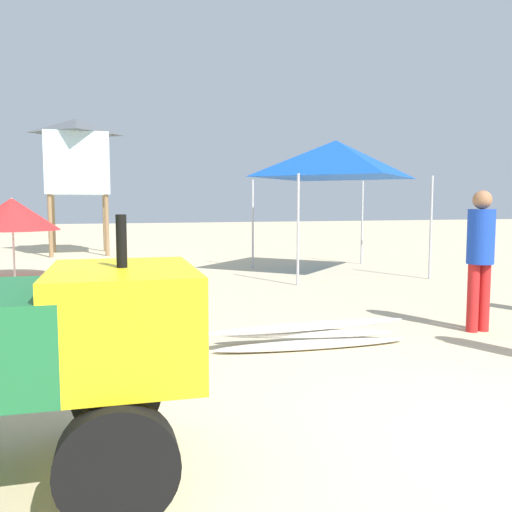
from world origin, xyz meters
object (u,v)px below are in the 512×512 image
lifeguard_tower (77,157)px  traffic_cone_far (83,317)px  beach_umbrella_mid (12,214)px  surfboard_pile (309,335)px  popup_canopy (336,159)px  lifeguard_near_right (480,251)px

lifeguard_tower → traffic_cone_far: 11.26m
beach_umbrella_mid → traffic_cone_far: bearing=-76.4°
surfboard_pile → traffic_cone_far: size_ratio=4.91×
lifeguard_tower → popup_canopy: bearing=-49.5°
lifeguard_near_right → traffic_cone_far: size_ratio=3.44×
lifeguard_tower → beach_umbrella_mid: size_ratio=2.18×
popup_canopy → beach_umbrella_mid: popup_canopy is taller
popup_canopy → lifeguard_tower: lifeguard_tower is taller
lifeguard_near_right → popup_canopy: size_ratio=0.58×
surfboard_pile → beach_umbrella_mid: bearing=119.2°
popup_canopy → lifeguard_tower: size_ratio=0.73×
beach_umbrella_mid → traffic_cone_far: (1.35, -5.56, -1.09)m
lifeguard_near_right → popup_canopy: (0.75, 5.61, 1.53)m
lifeguard_near_right → lifeguard_tower: lifeguard_tower is taller
traffic_cone_far → beach_umbrella_mid: bearing=103.6°
beach_umbrella_mid → popup_canopy: bearing=-8.7°
lifeguard_tower → traffic_cone_far: (0.11, -10.93, -2.69)m
popup_canopy → traffic_cone_far: bearing=-139.7°
lifeguard_near_right → surfboard_pile: bearing=-179.8°
surfboard_pile → popup_canopy: popup_canopy is taller
lifeguard_near_right → traffic_cone_far: 4.78m
lifeguard_near_right → traffic_cone_far: bearing=166.8°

